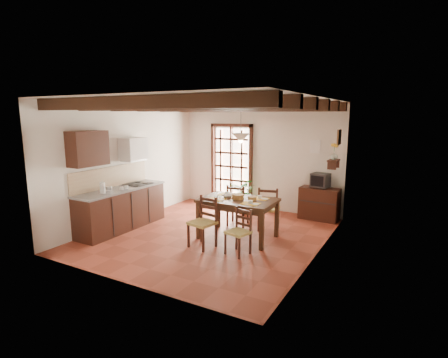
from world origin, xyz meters
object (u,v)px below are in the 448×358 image
Objects in this scene: chair_near_left at (203,232)px; dining_table at (238,204)px; sideboard at (319,204)px; crt_tv at (320,180)px; chair_near_right at (238,240)px; potted_plant at (244,191)px; kitchen_counter at (122,208)px; chair_far_left at (238,212)px; chair_far_right at (269,216)px; pendant_lamp at (241,137)px.

dining_table is at bearing 76.05° from chair_near_left.
crt_tv is (0.00, -0.01, 0.58)m from sideboard.
potted_plant is at bearing 127.19° from chair_near_right.
kitchen_counter is at bearing -125.92° from potted_plant.
potted_plant reaches higher than dining_table.
sideboard is (1.53, 1.35, 0.09)m from chair_far_left.
kitchen_counter is 2.30× the size of chair_far_right.
chair_far_right is at bearing 75.87° from chair_near_left.
potted_plant is (-0.33, 1.03, 0.27)m from chair_far_left.
chair_far_right is 2.19× the size of crt_tv.
chair_far_left is 0.98× the size of chair_far_right.
chair_far_right is at bearing 173.57° from chair_far_left.
crt_tv is 0.53× the size of pendant_lamp.
kitchen_counter reaches higher than chair_far_left.
pendant_lamp is at bearing 112.90° from chair_far_left.
chair_far_right is at bearing 104.76° from chair_near_right.
kitchen_counter is 2.61m from chair_far_left.
dining_table reaches higher than sideboard.
chair_far_left reaches higher than chair_near_right.
chair_near_left is at bearing -106.43° from crt_tv.
potted_plant is (-0.73, 1.80, -0.15)m from dining_table.
kitchen_counter is at bearing -171.24° from chair_near_left.
chair_near_left reaches higher than chair_far_left.
crt_tv is at bearing 37.43° from kitchen_counter.
potted_plant is (-1.09, 1.01, 0.26)m from chair_far_right.
dining_table is 0.80× the size of potted_plant.
crt_tv is (1.53, 1.34, 0.68)m from chair_far_left.
crt_tv reaches higher than dining_table.
chair_far_right is at bearing -109.38° from crt_tv.
pendant_lamp is (-0.40, 0.87, 1.81)m from chair_near_right.
chair_near_left is at bearing -81.88° from potted_plant.
sideboard is at bearing -133.20° from chair_far_right.
sideboard is at bearing 73.29° from chair_near_left.
pendant_lamp reaches higher than sideboard.
potted_plant is at bearing -166.78° from sideboard.
chair_near_right is at bearing 11.75° from chair_near_left.
dining_table is 1.58× the size of chair_near_left.
chair_far_right is 1.93m from pendant_lamp.
kitchen_counter is 2.32× the size of chair_near_left.
crt_tv reaches higher than chair_near_left.
crt_tv is 0.23× the size of potted_plant.
kitchen_counter is 2.35× the size of chair_far_left.
chair_far_left is 2.15m from crt_tv.
chair_near_right is 3.05m from crt_tv.
potted_plant is at bearing 54.08° from kitchen_counter.
potted_plant reaches higher than chair_near_left.
crt_tv is at bearing 60.40° from pendant_lamp.
chair_far_right reaches higher than chair_near_right.
chair_near_right is 1.88× the size of crt_tv.
chair_near_left is 2.01m from pendant_lamp.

